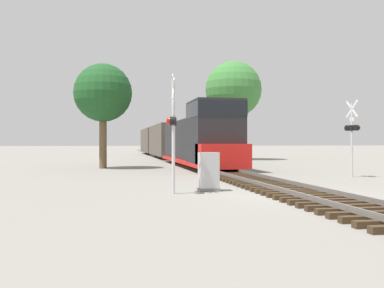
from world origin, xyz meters
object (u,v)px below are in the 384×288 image
at_px(freight_train, 169,141).
at_px(tree_far_right, 103,93).
at_px(crossing_signal_far, 352,131).
at_px(relay_cabinet, 209,172).
at_px(crossing_signal_near, 173,125).
at_px(tree_mid_background, 233,90).

relative_size(freight_train, tree_far_right, 6.85).
distance_m(crossing_signal_far, tree_far_right, 16.88).
xyz_separation_m(freight_train, relay_cabinet, (-2.77, -32.30, -1.25)).
distance_m(crossing_signal_near, tree_mid_background, 31.63).
bearing_deg(crossing_signal_near, crossing_signal_far, 130.87).
xyz_separation_m(crossing_signal_far, tree_far_right, (-13.06, 10.32, 2.82)).
relative_size(crossing_signal_near, tree_mid_background, 0.41).
height_order(crossing_signal_near, tree_mid_background, tree_mid_background).
bearing_deg(tree_far_right, relay_cabinet, -74.99).
bearing_deg(relay_cabinet, crossing_signal_near, -155.58).
relative_size(freight_train, relay_cabinet, 34.40).
xyz_separation_m(relay_cabinet, tree_far_right, (-4.15, 15.47, 4.54)).
distance_m(crossing_signal_near, relay_cabinet, 2.38).
xyz_separation_m(freight_train, tree_mid_background, (6.29, -3.55, 5.36)).
height_order(crossing_signal_far, relay_cabinet, crossing_signal_far).
relative_size(freight_train, crossing_signal_near, 11.88).
height_order(freight_train, crossing_signal_far, freight_train).
xyz_separation_m(tree_far_right, tree_mid_background, (13.20, 13.29, 2.08)).
relative_size(crossing_signal_near, crossing_signal_far, 1.04).
relative_size(crossing_signal_far, relay_cabinet, 2.77).
height_order(relay_cabinet, tree_far_right, tree_far_right).
bearing_deg(relay_cabinet, freight_train, 85.10).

